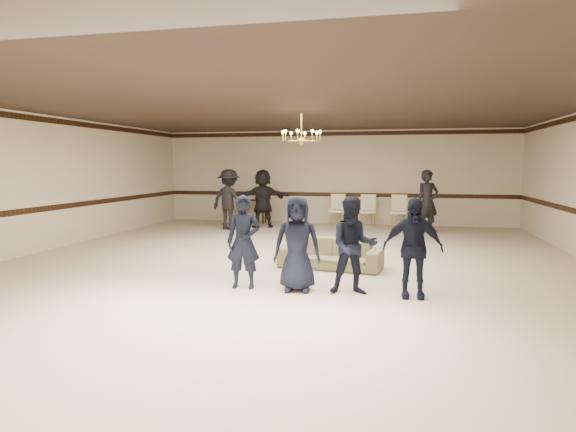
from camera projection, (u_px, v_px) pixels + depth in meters
name	position (u px, v px, depth m)	size (l,w,h in m)	color
room	(292.00, 186.00, 9.84)	(12.01, 14.01, 3.21)	beige
chair_rail	(334.00, 195.00, 16.69)	(12.00, 0.02, 0.14)	black
crown_molding	(335.00, 134.00, 16.46)	(12.00, 0.02, 0.14)	black
chandelier	(301.00, 126.00, 10.68)	(0.94, 0.94, 0.89)	gold
boy_a	(244.00, 242.00, 7.95)	(0.56, 0.37, 1.54)	black
boy_b	(297.00, 244.00, 7.76)	(0.75, 0.49, 1.54)	black
boy_c	(353.00, 246.00, 7.56)	(0.75, 0.58, 1.54)	black
boy_d	(413.00, 248.00, 7.37)	(0.90, 0.38, 1.54)	black
settee	(331.00, 253.00, 9.53)	(2.00, 0.78, 0.58)	#75704E
adult_left	(229.00, 200.00, 15.11)	(1.22, 0.70, 1.89)	black
adult_mid	(263.00, 198.00, 15.59)	(1.75, 0.56, 1.89)	black
adult_right	(427.00, 202.00, 14.11)	(0.69, 0.45, 1.89)	black
banquet_chair_left	(337.00, 210.00, 16.02)	(0.50, 0.50, 1.03)	#EDE4C8
banquet_chair_mid	(368.00, 211.00, 15.80)	(0.50, 0.50, 1.03)	#EDE4C8
banquet_chair_right	(399.00, 212.00, 15.59)	(0.50, 0.50, 1.03)	#EDE4C8
console_table	(252.00, 211.00, 16.87)	(0.98, 0.41, 0.82)	black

